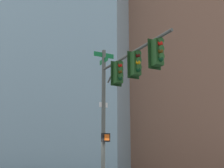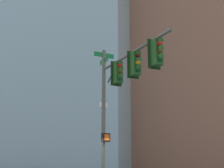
% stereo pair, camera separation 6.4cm
% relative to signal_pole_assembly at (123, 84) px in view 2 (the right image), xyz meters
% --- Properties ---
extents(signal_pole_assembly, '(4.25, 4.30, 6.96)m').
position_rel_signal_pole_assembly_xyz_m(signal_pole_assembly, '(0.00, 0.00, 0.00)').
color(signal_pole_assembly, '#4C514C').
rests_on(signal_pole_assembly, ground_plane).
extents(building_brick_midblock, '(18.59, 17.12, 46.55)m').
position_rel_signal_pole_assembly_xyz_m(building_brick_midblock, '(-21.85, 46.41, 18.50)').
color(building_brick_midblock, brown).
rests_on(building_brick_midblock, ground_plane).
extents(building_glass_tower, '(28.85, 28.77, 59.40)m').
position_rel_signal_pole_assembly_xyz_m(building_glass_tower, '(-20.77, 35.49, 24.92)').
color(building_glass_tower, '#8CB2C6').
rests_on(building_glass_tower, ground_plane).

